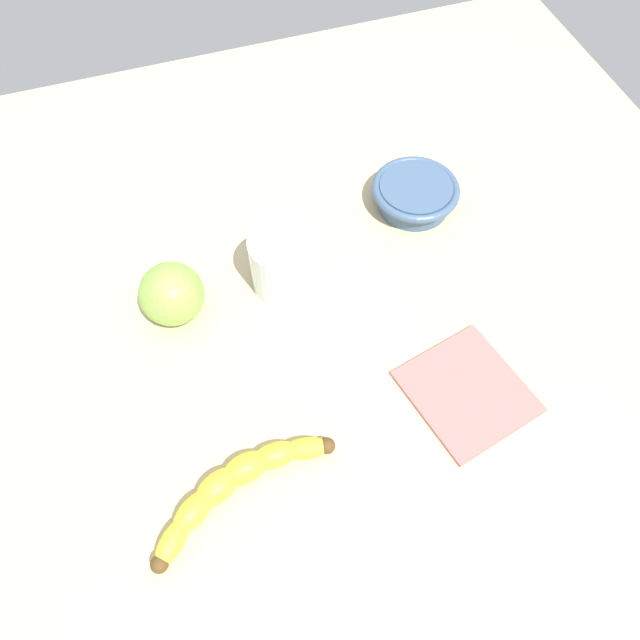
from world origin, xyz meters
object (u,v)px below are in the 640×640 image
smoothie_glass (283,264)px  green_apple_fruit (172,294)px  banana (236,484)px  ceramic_bowl (415,193)px

smoothie_glass → green_apple_fruit: (0.03, -14.41, -0.05)cm
banana → ceramic_bowl: ceramic_bowl is taller
banana → ceramic_bowl: (-32.02, 34.45, 0.71)cm
banana → ceramic_bowl: 47.04cm
green_apple_fruit → smoothie_glass: bearing=90.1°
green_apple_fruit → ceramic_bowl: bearing=101.5°
smoothie_glass → ceramic_bowl: smoothie_glass is taller
green_apple_fruit → banana: bearing=3.5°
smoothie_glass → ceramic_bowl: bearing=108.7°
ceramic_bowl → green_apple_fruit: bearing=-78.5°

